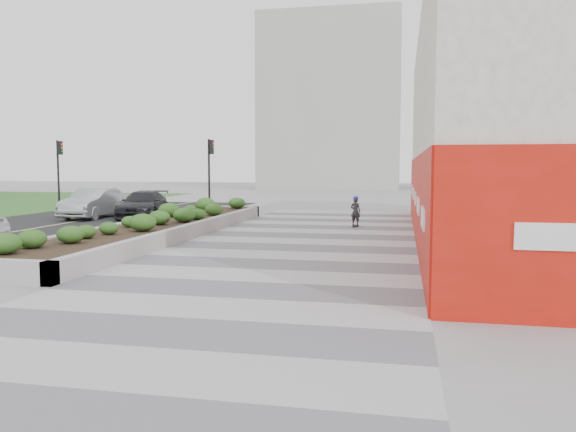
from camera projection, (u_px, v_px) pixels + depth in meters
name	position (u px, v px, depth m)	size (l,w,h in m)	color
ground	(253.00, 277.00, 13.43)	(160.00, 160.00, 0.00)	gray
walkway	(280.00, 257.00, 16.35)	(8.00, 36.00, 0.01)	#A8A8AD
building	(501.00, 130.00, 20.44)	(6.04, 24.08, 8.00)	#BBAEA0
planter	(161.00, 225.00, 21.32)	(3.00, 18.00, 0.90)	#9E9EA0
street	(11.00, 232.00, 22.66)	(10.00, 40.00, 0.00)	black
traffic_signal_near	(210.00, 165.00, 31.71)	(0.33, 0.28, 4.20)	black
traffic_signal_far	(59.00, 165.00, 33.07)	(0.33, 0.28, 4.20)	black
distant_bldg_north_l	(332.00, 105.00, 67.23)	(16.00, 12.00, 20.00)	#ADAAA3
distant_bldg_north_r	(502.00, 89.00, 67.92)	(14.00, 10.00, 24.00)	#ADAAA3
manhole_cover	(296.00, 258.00, 16.25)	(0.44, 0.44, 0.01)	#595654
skateboarder	(356.00, 211.00, 24.54)	(0.51, 0.74, 1.38)	beige
car_silver	(94.00, 203.00, 29.05)	(1.63, 4.69, 1.54)	#B6BBBF
car_dark	(143.00, 205.00, 29.04)	(1.93, 4.75, 1.38)	black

